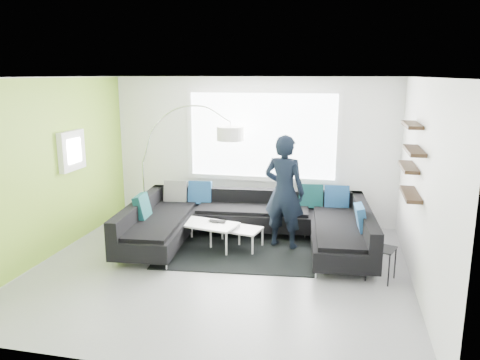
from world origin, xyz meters
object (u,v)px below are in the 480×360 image
sectional_sofa (248,226)px  laptop (216,222)px  coffee_table (222,235)px  arc_lamp (143,162)px  side_table (381,264)px  person (284,192)px

sectional_sofa → laptop: size_ratio=13.25×
sectional_sofa → coffee_table: 0.47m
arc_lamp → side_table: 4.94m
arc_lamp → laptop: size_ratio=7.31×
person → laptop: 1.24m
sectional_sofa → side_table: sectional_sofa is taller
sectional_sofa → coffee_table: size_ratio=3.34×
person → side_table: bearing=160.3°
sectional_sofa → person: person is taller
side_table → person: 1.95m
person → laptop: (-1.10, -0.22, -0.53)m
coffee_table → arc_lamp: arc_lamp is taller
laptop → arc_lamp: bearing=151.9°
arc_lamp → coffee_table: bearing=-20.5°
coffee_table → side_table: size_ratio=2.60×
arc_lamp → person: arc_lamp is taller
sectional_sofa → arc_lamp: arc_lamp is taller
arc_lamp → sectional_sofa: bearing=-13.6°
laptop → sectional_sofa: bearing=12.1°
coffee_table → laptop: (-0.11, 0.03, 0.22)m
coffee_table → arc_lamp: 2.47m
coffee_table → person: (1.00, 0.25, 0.74)m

